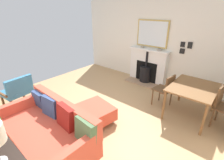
# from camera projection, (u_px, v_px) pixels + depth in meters

# --- Properties ---
(ground_plane) EXTENTS (5.79, 5.30, 0.01)m
(ground_plane) POSITION_uv_depth(u_px,v_px,m) (85.00, 119.00, 3.59)
(ground_plane) COLOR tan
(wall_left) EXTENTS (0.12, 5.30, 2.62)m
(wall_left) POSITION_uv_depth(u_px,v_px,m) (152.00, 41.00, 5.08)
(wall_left) COLOR silver
(wall_left) RESTS_ON ground
(fireplace) EXTENTS (0.59, 1.31, 1.08)m
(fireplace) POSITION_uv_depth(u_px,v_px,m) (147.00, 68.00, 5.27)
(fireplace) COLOR #9E7A5B
(fireplace) RESTS_ON ground
(mirror_over_mantel) EXTENTS (0.04, 1.01, 0.80)m
(mirror_over_mantel) POSITION_uv_depth(u_px,v_px,m) (152.00, 34.00, 4.92)
(mirror_over_mantel) COLOR tan
(mantel_bowl_near) EXTENTS (0.12, 0.12, 0.04)m
(mantel_bowl_near) POSITION_uv_depth(u_px,v_px,m) (142.00, 47.00, 5.18)
(mantel_bowl_near) COLOR #9E9384
(mantel_bowl_near) RESTS_ON fireplace
(mantel_bowl_far) EXTENTS (0.15, 0.15, 0.05)m
(mantel_bowl_far) POSITION_uv_depth(u_px,v_px,m) (159.00, 50.00, 4.84)
(mantel_bowl_far) COLOR #9E9384
(mantel_bowl_far) RESTS_ON fireplace
(sofa) EXTENTS (0.95, 1.87, 0.80)m
(sofa) POSITION_uv_depth(u_px,v_px,m) (49.00, 130.00, 2.77)
(sofa) COLOR #B2B2B7
(sofa) RESTS_ON ground
(ottoman) EXTENTS (0.77, 0.83, 0.37)m
(ottoman) POSITION_uv_depth(u_px,v_px,m) (95.00, 112.00, 3.43)
(ottoman) COLOR #B2B2B7
(ottoman) RESTS_ON ground
(armchair_accent) EXTENTS (0.73, 0.64, 0.82)m
(armchair_accent) POSITION_uv_depth(u_px,v_px,m) (17.00, 90.00, 3.87)
(armchair_accent) COLOR brown
(armchair_accent) RESTS_ON ground
(dining_table) EXTENTS (1.13, 0.87, 0.73)m
(dining_table) POSITION_uv_depth(u_px,v_px,m) (193.00, 90.00, 3.46)
(dining_table) COLOR brown
(dining_table) RESTS_ON ground
(dining_chair_near_fireplace) EXTENTS (0.45, 0.45, 0.84)m
(dining_chair_near_fireplace) POSITION_uv_depth(u_px,v_px,m) (166.00, 88.00, 3.85)
(dining_chair_near_fireplace) COLOR brown
(dining_chair_near_fireplace) RESTS_ON ground
(dining_chair_by_back_wall) EXTENTS (0.45, 0.45, 0.89)m
(dining_chair_by_back_wall) POSITION_uv_depth(u_px,v_px,m) (223.00, 104.00, 3.18)
(dining_chair_by_back_wall) COLOR brown
(dining_chair_by_back_wall) RESTS_ON ground
(photo_gallery_row) EXTENTS (0.02, 0.31, 0.35)m
(photo_gallery_row) POSITION_uv_depth(u_px,v_px,m) (185.00, 47.00, 4.44)
(photo_gallery_row) COLOR black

